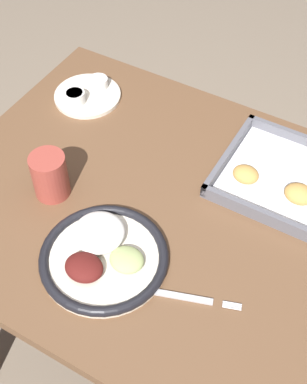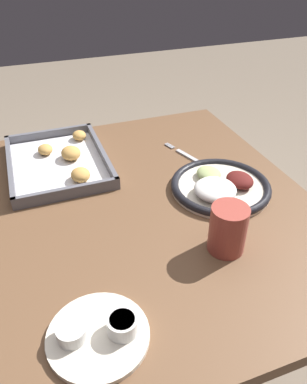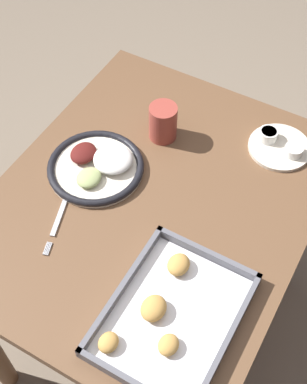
{
  "view_description": "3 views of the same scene",
  "coord_description": "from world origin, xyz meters",
  "px_view_note": "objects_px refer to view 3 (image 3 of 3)",
  "views": [
    {
      "loc": [
        0.35,
        -0.62,
        1.65
      ],
      "look_at": [
        -0.0,
        0.0,
        0.79
      ],
      "focal_mm": 50.0,
      "sensor_mm": 36.0,
      "label": 1
    },
    {
      "loc": [
        -0.69,
        0.25,
        1.31
      ],
      "look_at": [
        -0.0,
        0.0,
        0.79
      ],
      "focal_mm": 35.0,
      "sensor_mm": 36.0,
      "label": 2
    },
    {
      "loc": [
        0.68,
        0.39,
        1.84
      ],
      "look_at": [
        -0.0,
        0.0,
        0.79
      ],
      "focal_mm": 50.0,
      "sensor_mm": 36.0,
      "label": 3
    }
  ],
  "objects_px": {
    "dinner_plate": "(97,166)",
    "drinking_cup": "(163,122)",
    "saucer_plate": "(279,145)",
    "fork": "(61,213)",
    "baking_tray": "(169,313)"
  },
  "relations": [
    {
      "from": "dinner_plate",
      "to": "drinking_cup",
      "type": "relative_size",
      "value": 2.43
    },
    {
      "from": "fork",
      "to": "drinking_cup",
      "type": "distance_m",
      "value": 0.37
    },
    {
      "from": "dinner_plate",
      "to": "saucer_plate",
      "type": "relative_size",
      "value": 1.5
    },
    {
      "from": "fork",
      "to": "drinking_cup",
      "type": "relative_size",
      "value": 2.02
    },
    {
      "from": "dinner_plate",
      "to": "fork",
      "type": "height_order",
      "value": "dinner_plate"
    },
    {
      "from": "saucer_plate",
      "to": "drinking_cup",
      "type": "xyz_separation_m",
      "value": [
        0.11,
        -0.29,
        0.04
      ]
    },
    {
      "from": "fork",
      "to": "baking_tray",
      "type": "xyz_separation_m",
      "value": [
        0.1,
        0.36,
        0.01
      ]
    },
    {
      "from": "saucer_plate",
      "to": "baking_tray",
      "type": "relative_size",
      "value": 0.48
    },
    {
      "from": "baking_tray",
      "to": "drinking_cup",
      "type": "xyz_separation_m",
      "value": [
        -0.46,
        -0.27,
        0.04
      ]
    },
    {
      "from": "fork",
      "to": "baking_tray",
      "type": "bearing_deg",
      "value": 55.49
    },
    {
      "from": "fork",
      "to": "saucer_plate",
      "type": "height_order",
      "value": "saucer_plate"
    },
    {
      "from": "dinner_plate",
      "to": "drinking_cup",
      "type": "bearing_deg",
      "value": 154.49
    },
    {
      "from": "baking_tray",
      "to": "drinking_cup",
      "type": "height_order",
      "value": "drinking_cup"
    },
    {
      "from": "saucer_plate",
      "to": "fork",
      "type": "bearing_deg",
      "value": -39.65
    },
    {
      "from": "saucer_plate",
      "to": "drinking_cup",
      "type": "relative_size",
      "value": 1.62
    }
  ]
}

